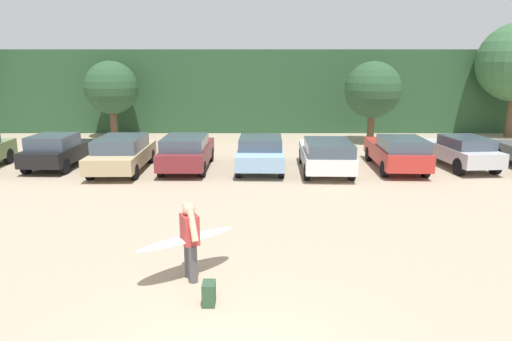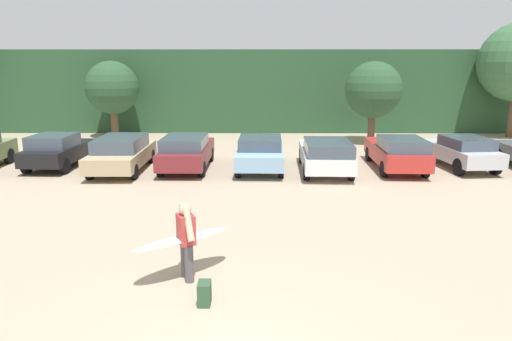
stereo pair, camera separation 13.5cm
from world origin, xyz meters
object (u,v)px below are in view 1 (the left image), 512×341
object	(u,v)px
parked_car_sky_blue	(259,152)
person_adult	(188,237)
surfboard_white	(185,239)
parked_car_maroon	(185,151)
parked_car_red	(395,151)
parked_car_silver	(460,151)
parked_car_tan	(120,153)
backpack_dropped	(207,294)
parked_car_black	(55,150)
parked_car_white	(324,154)

from	to	relation	value
parked_car_sky_blue	person_adult	world-z (taller)	person_adult
parked_car_sky_blue	surfboard_white	size ratio (longest dim) A/B	2.03
parked_car_maroon	surfboard_white	distance (m)	10.31
parked_car_red	parked_car_silver	distance (m)	2.93
parked_car_silver	surfboard_white	size ratio (longest dim) A/B	1.95
parked_car_tan	parked_car_silver	distance (m)	14.66
parked_car_tan	backpack_dropped	world-z (taller)	parked_car_tan
parked_car_silver	backpack_dropped	bearing A→B (deg)	134.36
person_adult	parked_car_black	bearing A→B (deg)	-80.64
surfboard_white	backpack_dropped	size ratio (longest dim) A/B	4.88
parked_car_maroon	parked_car_sky_blue	world-z (taller)	parked_car_maroon
parked_car_maroon	person_adult	xyz separation A→B (m)	(1.60, -10.32, 0.17)
parked_car_black	parked_car_white	bearing A→B (deg)	-91.87
parked_car_black	parked_car_silver	xyz separation A→B (m)	(17.63, -0.04, -0.01)
person_adult	surfboard_white	world-z (taller)	person_adult
parked_car_tan	parked_car_maroon	xyz separation A→B (m)	(2.70, 0.32, 0.01)
parked_car_sky_blue	parked_car_silver	distance (m)	8.77
parked_car_silver	person_adult	xyz separation A→B (m)	(-10.34, -10.56, 0.19)
parked_car_black	parked_car_white	xyz separation A→B (m)	(11.59, -0.88, 0.01)
parked_car_sky_blue	parked_car_white	world-z (taller)	parked_car_white
parked_car_black	person_adult	distance (m)	12.87
parked_car_sky_blue	parked_car_white	size ratio (longest dim) A/B	0.93
parked_car_black	parked_car_sky_blue	distance (m)	8.87
parked_car_black	parked_car_red	world-z (taller)	parked_car_black
parked_car_tan	parked_car_red	distance (m)	11.73
surfboard_white	parked_car_red	bearing A→B (deg)	-164.58
backpack_dropped	parked_car_tan	bearing A→B (deg)	113.44
parked_car_black	parked_car_tan	bearing A→B (deg)	-98.89
surfboard_white	person_adult	bearing A→B (deg)	91.42
parked_car_red	parked_car_tan	bearing A→B (deg)	93.30
parked_car_red	person_adult	bearing A→B (deg)	146.21
parked_car_tan	backpack_dropped	distance (m)	12.05
parked_car_maroon	parked_car_sky_blue	distance (m)	3.18
parked_car_white	person_adult	distance (m)	10.63
parked_car_white	person_adult	size ratio (longest dim) A/B	2.82
person_adult	surfboard_white	size ratio (longest dim) A/B	0.77
parked_car_sky_blue	backpack_dropped	xyz separation A→B (m)	(-1.09, -11.29, -0.54)
parked_car_maroon	surfboard_white	xyz separation A→B (m)	(1.51, -10.20, 0.08)
parked_car_maroon	surfboard_white	size ratio (longest dim) A/B	2.10
parked_car_black	parked_car_red	distance (m)	14.72
parked_car_red	person_adult	world-z (taller)	person_adult
parked_car_white	person_adult	xyz separation A→B (m)	(-4.30, -9.72, 0.17)
parked_car_white	surfboard_white	world-z (taller)	parked_car_white
parked_car_tan	parked_car_sky_blue	xyz separation A→B (m)	(5.88, 0.24, -0.01)
parked_car_black	person_adult	xyz separation A→B (m)	(7.29, -10.60, 0.18)
parked_car_silver	person_adult	world-z (taller)	person_adult
parked_car_silver	person_adult	bearing A→B (deg)	130.31
parked_car_sky_blue	parked_car_white	xyz separation A→B (m)	(2.73, -0.53, 0.02)
parked_car_sky_blue	person_adult	xyz separation A→B (m)	(-1.57, -10.25, 0.19)
parked_car_white	surfboard_white	bearing A→B (deg)	157.40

